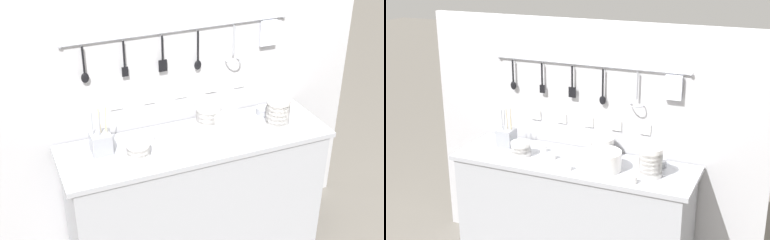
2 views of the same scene
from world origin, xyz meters
TOP-DOWN VIEW (x-y plane):
  - counter at (0.00, 0.00)m, footprint 1.59×0.49m
  - back_wall at (0.00, 0.28)m, footprint 2.39×0.11m
  - bowl_stack_nested_right at (-0.36, -0.04)m, footprint 0.13×0.13m
  - bowl_stack_tall_left at (0.52, -0.03)m, footprint 0.14×0.14m
  - bowl_stack_short_front at (0.14, 0.15)m, footprint 0.15×0.15m
  - plate_stack at (0.22, -0.05)m, footprint 0.23×0.23m
  - steel_mixing_bowl at (0.52, 0.13)m, footprint 0.11×0.11m
  - cutlery_caddy at (-0.54, 0.07)m, footprint 0.11×0.11m
  - cup_edge_far at (0.02, -0.15)m, footprint 0.05×0.05m
  - cup_front_left at (-0.25, 0.07)m, footprint 0.05×0.05m
  - cup_beside_plates at (0.45, -0.17)m, footprint 0.05×0.05m
  - cup_back_right at (-0.14, -0.02)m, footprint 0.05×0.05m

SIDE VIEW (x-z plane):
  - counter at x=0.00m, z-range 0.00..0.84m
  - back_wall at x=0.00m, z-range 0.00..1.72m
  - steel_mixing_bowl at x=0.52m, z-range 0.84..0.88m
  - cup_edge_far at x=0.02m, z-range 0.84..0.89m
  - cup_front_left at x=-0.25m, z-range 0.84..0.89m
  - cup_beside_plates at x=0.45m, z-range 0.84..0.89m
  - cup_back_right at x=-0.14m, z-range 0.84..0.89m
  - bowl_stack_nested_right at x=-0.36m, z-range 0.84..0.93m
  - plate_stack at x=0.22m, z-range 0.84..0.96m
  - cutlery_caddy at x=-0.54m, z-range 0.76..1.04m
  - bowl_stack_short_front at x=0.14m, z-range 0.84..0.97m
  - bowl_stack_tall_left at x=0.52m, z-range 0.84..1.02m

